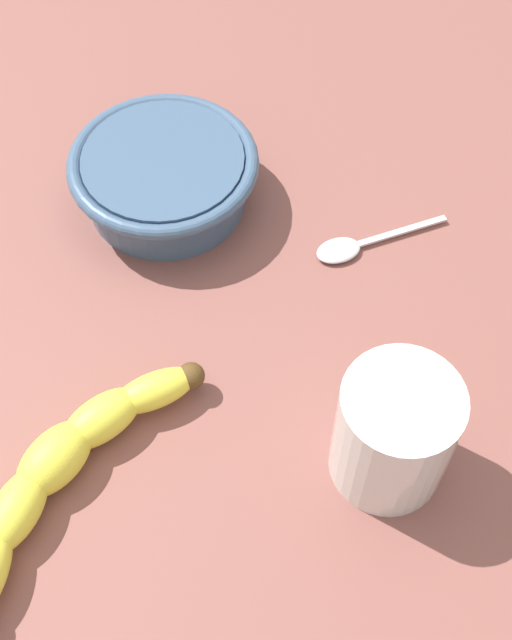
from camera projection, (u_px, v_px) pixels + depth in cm
name	position (u px, v px, depth cm)	size (l,w,h in cm)	color
wooden_tabletop	(290.00, 402.00, 61.42)	(120.00, 120.00, 3.00)	brown
banana	(65.00, 467.00, 55.18)	(21.43, 10.00, 3.54)	yellow
smoothie_glass	(394.00, 433.00, 53.31)	(7.59, 7.59, 9.34)	silver
ceramic_bowl	(165.00, 175.00, 67.47)	(15.11, 15.11, 4.95)	#3D5675
teaspoon	(346.00, 248.00, 66.70)	(11.21, 4.21, 0.80)	silver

